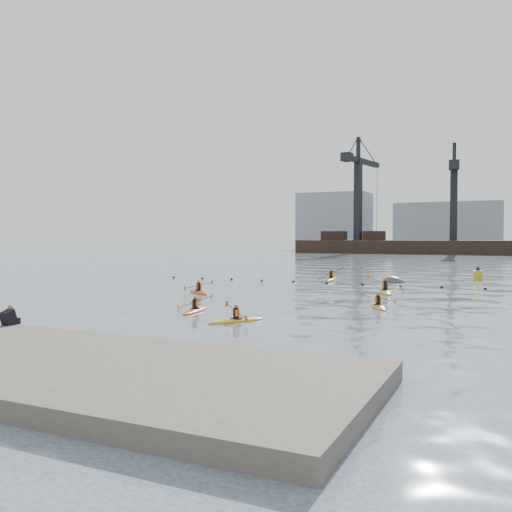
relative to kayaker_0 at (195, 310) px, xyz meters
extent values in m
plane|color=#3D4759|center=(3.00, -3.47, -0.09)|extent=(400.00, 400.00, 0.00)
cube|color=#4C443D|center=(3.00, -12.47, -0.09)|extent=(18.00, 7.00, 1.00)
cube|color=black|center=(-2.50, -9.27, 0.69)|extent=(0.38, 0.60, 0.67)
cube|color=black|center=(-2.50, -9.05, 0.53)|extent=(0.34, 0.40, 0.24)
sphere|color=#8C6651|center=(-2.50, -9.17, 1.07)|extent=(0.21, 0.21, 0.21)
sphere|color=black|center=(-14.00, 19.03, -0.06)|extent=(0.24, 0.24, 0.24)
sphere|color=black|center=(-11.00, 19.19, -0.06)|extent=(0.24, 0.24, 0.24)
sphere|color=black|center=(-8.00, 19.27, -0.06)|extent=(0.24, 0.24, 0.24)
sphere|color=black|center=(-5.00, 19.24, -0.06)|extent=(0.24, 0.24, 0.24)
sphere|color=black|center=(-2.00, 19.11, -0.06)|extent=(0.24, 0.24, 0.24)
sphere|color=black|center=(1.00, 18.94, -0.06)|extent=(0.24, 0.24, 0.24)
sphere|color=black|center=(4.00, 18.81, -0.06)|extent=(0.24, 0.24, 0.24)
sphere|color=black|center=(7.00, 18.78, -0.06)|extent=(0.24, 0.24, 0.24)
sphere|color=black|center=(10.00, 18.87, -0.06)|extent=(0.24, 0.24, 0.24)
sphere|color=black|center=(13.00, 19.03, -0.06)|extent=(0.24, 0.24, 0.24)
cube|color=black|center=(3.00, 106.53, 0.76)|extent=(72.00, 12.00, 4.50)
cube|color=black|center=(-25.00, 106.53, 4.11)|extent=(6.00, 3.00, 2.20)
cube|color=black|center=(-15.00, 106.53, 4.11)|extent=(5.00, 3.00, 2.20)
cube|color=black|center=(-19.00, 106.53, 13.01)|extent=(1.85, 1.85, 20.00)
cube|color=black|center=(-18.54, 109.19, 22.41)|extent=(4.31, 17.93, 1.20)
cube|color=black|center=(-20.10, 100.32, 22.41)|extent=(2.62, 2.94, 2.00)
cube|color=black|center=(-19.00, 106.53, 25.51)|extent=(0.93, 0.93, 5.00)
cube|color=black|center=(3.00, 106.53, 11.51)|extent=(1.73, 1.73, 17.00)
cube|color=black|center=(2.80, 108.77, 19.41)|extent=(2.50, 15.05, 1.20)
cube|color=black|center=(3.45, 101.30, 19.41)|extent=(2.42, 2.78, 2.00)
cube|color=black|center=(3.00, 106.53, 22.51)|extent=(0.87, 0.87, 5.00)
cube|color=gray|center=(-37.00, 146.53, 8.91)|extent=(22.00, 14.00, 18.00)
cube|color=gray|center=(-2.00, 146.53, 6.91)|extent=(30.00, 14.00, 14.00)
ellipsoid|color=#EE4816|center=(0.00, 0.00, -0.05)|extent=(1.06, 2.96, 0.29)
cylinder|color=black|center=(0.00, 0.00, 0.07)|extent=(0.63, 0.63, 0.05)
cylinder|color=black|center=(0.00, 0.00, 0.32)|extent=(0.27, 0.27, 0.47)
cube|color=#F9600D|center=(0.00, 0.00, 0.34)|extent=(0.35, 0.25, 0.31)
sphere|color=#8C6651|center=(0.00, 0.00, 0.64)|extent=(0.19, 0.19, 0.19)
cylinder|color=black|center=(0.00, 0.00, 0.41)|extent=(1.86, 0.35, 0.73)
cube|color=#D85914|center=(-0.91, -0.15, 0.08)|extent=(0.17, 0.15, 0.30)
cube|color=#D85914|center=(0.91, 0.15, 0.73)|extent=(0.17, 0.15, 0.30)
ellipsoid|color=yellow|center=(3.43, -2.07, -0.05)|extent=(2.03, 2.66, 0.28)
cylinder|color=black|center=(3.43, -2.07, 0.06)|extent=(0.73, 0.73, 0.05)
cylinder|color=black|center=(3.43, -2.07, 0.31)|extent=(0.26, 0.26, 0.46)
cube|color=#F9600D|center=(3.43, -2.07, 0.33)|extent=(0.37, 0.34, 0.30)
sphere|color=#8C6651|center=(3.43, -2.07, 0.62)|extent=(0.19, 0.19, 0.19)
cylinder|color=black|center=(3.43, -2.07, 0.40)|extent=(1.58, 1.06, 0.55)
cube|color=#D85914|center=(2.68, -1.57, 0.64)|extent=(0.17, 0.17, 0.30)
cube|color=#D85914|center=(4.17, -2.56, 0.16)|extent=(0.17, 0.17, 0.30)
ellipsoid|color=#D74414|center=(-4.62, 7.99, -0.05)|extent=(2.85, 2.47, 0.31)
cylinder|color=black|center=(-4.62, 7.99, 0.08)|extent=(0.83, 0.83, 0.06)
cylinder|color=black|center=(-4.62, 7.99, 0.35)|extent=(0.30, 0.30, 0.51)
cube|color=#F9600D|center=(-4.62, 7.99, 0.37)|extent=(0.39, 0.41, 0.33)
sphere|color=#8C6651|center=(-4.62, 7.99, 0.70)|extent=(0.21, 0.21, 0.21)
cylinder|color=black|center=(-4.62, 7.99, 0.45)|extent=(1.37, 1.69, 0.41)
cube|color=#D85914|center=(-5.25, 7.21, 0.28)|extent=(0.17, 0.17, 0.34)
cube|color=#D85914|center=(-3.99, 8.78, 0.62)|extent=(0.17, 0.17, 0.34)
ellipsoid|color=gold|center=(6.86, 13.62, -0.04)|extent=(1.87, 3.70, 0.37)
cylinder|color=black|center=(6.86, 13.62, 0.11)|extent=(0.87, 0.87, 0.07)
cylinder|color=black|center=(6.86, 13.62, 0.43)|extent=(0.34, 0.34, 0.59)
cube|color=#F9600D|center=(6.86, 13.62, 0.45)|extent=(0.47, 0.37, 0.39)
sphere|color=#8C6651|center=(6.86, 13.62, 0.83)|extent=(0.24, 0.24, 0.24)
cylinder|color=black|center=(6.86, 13.62, 0.54)|extent=(2.26, 0.80, 0.92)
cube|color=#D85914|center=(5.76, 13.24, 0.95)|extent=(0.23, 0.21, 0.38)
cube|color=#D85914|center=(7.97, 14.00, 0.13)|extent=(0.23, 0.21, 0.38)
ellipsoid|color=orange|center=(8.13, 5.61, -0.05)|extent=(1.77, 2.90, 0.29)
cylinder|color=black|center=(8.13, 5.61, 0.07)|extent=(0.73, 0.73, 0.05)
cylinder|color=black|center=(8.13, 5.61, 0.32)|extent=(0.27, 0.27, 0.48)
cube|color=#F9600D|center=(8.13, 5.61, 0.34)|extent=(0.38, 0.32, 0.31)
sphere|color=#8C6651|center=(8.13, 5.61, 0.64)|extent=(0.19, 0.19, 0.19)
cylinder|color=black|center=(8.13, 5.61, 0.42)|extent=(1.81, 0.87, 0.43)
cube|color=#D85914|center=(8.98, 6.01, 0.23)|extent=(0.15, 0.16, 0.31)
cube|color=#D85914|center=(7.28, 5.22, 0.60)|extent=(0.15, 0.16, 0.31)
ellipsoid|color=gold|center=(0.25, 22.56, -0.04)|extent=(1.14, 3.67, 0.36)
cylinder|color=black|center=(0.25, 22.56, 0.10)|extent=(0.75, 0.75, 0.07)
cylinder|color=black|center=(0.25, 22.56, 0.42)|extent=(0.34, 0.34, 0.59)
cube|color=#F9600D|center=(0.25, 22.56, 0.44)|extent=(0.43, 0.29, 0.38)
sphere|color=#8C6651|center=(0.25, 22.56, 0.81)|extent=(0.24, 0.24, 0.24)
cylinder|color=black|center=(0.25, 22.56, 0.53)|extent=(2.24, 0.30, 1.12)
cube|color=#D85914|center=(-0.89, 22.43, 0.03)|extent=(0.24, 0.18, 0.37)
cube|color=#D85914|center=(1.39, 22.70, 1.03)|extent=(0.24, 0.18, 0.37)
ellipsoid|color=#3A3C3F|center=(5.79, 22.45, -0.09)|extent=(2.24, 1.40, 1.36)
cylinder|color=gold|center=(12.05, 28.16, 0.25)|extent=(0.79, 0.79, 1.01)
cone|color=black|center=(12.05, 28.16, 0.98)|extent=(0.50, 0.50, 0.39)
camera|label=1|loc=(14.53, -23.66, 3.73)|focal=38.00mm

